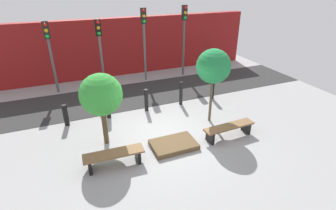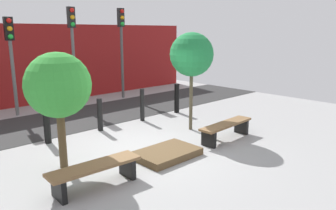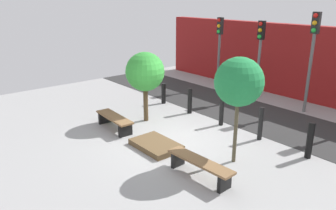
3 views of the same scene
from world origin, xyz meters
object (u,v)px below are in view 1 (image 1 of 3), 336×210
object	(u,v)px
bollard_far_left	(66,115)
traffic_light_west	(49,45)
traffic_light_mid_east	(144,32)
bollard_center	(146,100)
bollard_left	(108,106)
bollard_right	(181,93)
tree_behind_right_bench	(213,67)
traffic_light_mid_west	(100,41)
traffic_light_east	(184,28)
bollard_far_right	(212,88)
tree_behind_left_bench	(101,95)
bench_right	(229,129)
planter_bed	(174,145)
bench_left	(114,156)

from	to	relation	value
bollard_far_left	traffic_light_west	xyz separation A→B (m)	(-0.20, 3.59, 1.94)
traffic_light_west	traffic_light_mid_east	distance (m)	4.61
bollard_center	bollard_left	bearing A→B (deg)	180.00
bollard_far_left	bollard_right	world-z (taller)	bollard_right
tree_behind_right_bench	traffic_light_mid_west	size ratio (longest dim) A/B	0.86
tree_behind_right_bench	traffic_light_east	world-z (taller)	traffic_light_east
bollard_far_right	traffic_light_east	bearing A→B (deg)	86.74
tree_behind_left_bench	traffic_light_mid_east	distance (m)	6.32
bollard_left	traffic_light_west	size ratio (longest dim) A/B	0.29
bollard_far_right	traffic_light_east	distance (m)	4.18
bench_right	bollard_far_right	size ratio (longest dim) A/B	1.83
bollard_far_left	planter_bed	bearing A→B (deg)	-41.88
tree_behind_left_bench	bollard_far_right	world-z (taller)	tree_behind_left_bench
bollard_center	traffic_light_west	bearing A→B (deg)	133.82
planter_bed	traffic_light_east	bearing A→B (deg)	62.06
bench_right	traffic_light_east	size ratio (longest dim) A/B	0.50
planter_bed	tree_behind_left_bench	size ratio (longest dim) A/B	0.60
tree_behind_right_bench	bollard_left	world-z (taller)	tree_behind_right_bench
tree_behind_left_bench	bollard_left	xyz separation A→B (m)	(0.43, 1.79, -1.31)
bollard_right	bollard_far_right	bearing A→B (deg)	0.00
tree_behind_right_bench	bollard_right	bearing A→B (deg)	103.59
bollard_right	bollard_far_left	bearing A→B (deg)	180.00
tree_behind_right_bench	traffic_light_mid_west	xyz separation A→B (m)	(-3.20, 5.38, 0.10)
tree_behind_left_bench	bollard_center	bearing A→B (deg)	41.01
bench_right	tree_behind_right_bench	distance (m)	2.32
planter_bed	traffic_light_west	bearing A→B (deg)	117.94
traffic_light_mid_west	traffic_light_east	xyz separation A→B (m)	(4.60, 0.00, 0.31)
tree_behind_left_bench	tree_behind_right_bench	distance (m)	4.13
bollard_left	traffic_light_mid_west	size ratio (longest dim) A/B	0.30
bollard_left	bench_left	bearing A→B (deg)	-97.91
tree_behind_right_bench	traffic_light_mid_west	world-z (taller)	traffic_light_mid_west
bollard_center	bollard_right	size ratio (longest dim) A/B	0.91
traffic_light_west	bollard_far_left	bearing A→B (deg)	-86.74
bollard_far_left	bench_right	bearing A→B (deg)	-30.40
tree_behind_left_bench	traffic_light_east	bearing A→B (deg)	44.36
planter_bed	bollard_left	xyz separation A→B (m)	(-1.62, 2.91, 0.42)
bollard_right	traffic_light_mid_east	world-z (taller)	traffic_light_mid_east
bench_left	tree_behind_right_bench	world-z (taller)	tree_behind_right_bench
bench_left	bollard_right	world-z (taller)	bollard_right
bollard_far_right	traffic_light_west	bearing A→B (deg)	151.76
bollard_center	traffic_light_east	bearing A→B (deg)	46.19
tree_behind_right_bench	bollard_far_right	distance (m)	2.75
tree_behind_left_bench	bollard_left	distance (m)	2.26
tree_behind_left_bench	bollard_center	world-z (taller)	tree_behind_left_bench
tree_behind_right_bench	bollard_left	distance (m)	4.44
planter_bed	traffic_light_west	world-z (taller)	traffic_light_west
bollard_far_left	traffic_light_mid_east	distance (m)	6.09
bollard_right	traffic_light_mid_east	size ratio (longest dim) A/B	0.28
traffic_light_mid_east	bench_left	bearing A→B (deg)	-115.54
tree_behind_right_bench	bench_right	bearing A→B (deg)	-90.00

